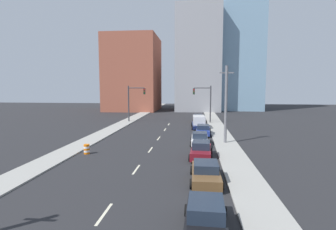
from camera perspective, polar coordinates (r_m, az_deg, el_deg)
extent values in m
cube|color=#9E9B93|center=(54.09, -7.72, -0.81)|extent=(2.67, 97.99, 0.12)
cube|color=#9E9B93|center=(52.68, 9.79, -1.03)|extent=(2.67, 97.99, 0.12)
cube|color=beige|center=(14.81, -13.70, -20.16)|extent=(0.16, 2.40, 0.01)
cube|color=beige|center=(21.38, -6.92, -11.68)|extent=(0.16, 2.40, 0.01)
cube|color=beige|center=(27.61, -3.85, -7.56)|extent=(0.16, 2.40, 0.01)
cube|color=beige|center=(33.56, -2.05, -5.09)|extent=(0.16, 2.40, 0.01)
cube|color=beige|center=(40.33, -0.67, -3.19)|extent=(0.16, 2.40, 0.01)
cube|color=beige|center=(46.05, 0.17, -2.03)|extent=(0.16, 2.40, 0.01)
cube|color=#9E513D|center=(75.79, -7.55, 8.89)|extent=(14.00, 16.00, 20.55)
cube|color=#99999E|center=(77.97, 6.53, 11.53)|extent=(12.00, 20.00, 27.89)
cube|color=#7A9EB7|center=(83.62, 14.61, 15.41)|extent=(13.00, 20.00, 40.63)
cylinder|color=#38383D|center=(49.49, -8.57, 2.40)|extent=(0.24, 0.24, 6.76)
cylinder|color=#38383D|center=(49.04, -6.91, 5.87)|extent=(3.01, 0.16, 0.16)
cube|color=black|center=(48.73, -5.17, 5.15)|extent=(0.34, 0.32, 1.10)
cylinder|color=red|center=(48.56, -5.21, 5.55)|extent=(0.22, 0.04, 0.22)
cylinder|color=#593F0C|center=(48.56, -5.21, 5.15)|extent=(0.22, 0.04, 0.22)
cylinder|color=#0C3F14|center=(48.57, -5.20, 4.75)|extent=(0.22, 0.04, 0.22)
cylinder|color=#38383D|center=(47.99, 9.23, 2.27)|extent=(0.24, 0.24, 6.76)
cylinder|color=#38383D|center=(47.82, 7.48, 5.86)|extent=(3.01, 0.16, 0.16)
cube|color=black|center=(47.82, 5.66, 5.13)|extent=(0.34, 0.32, 1.10)
cylinder|color=red|center=(47.64, 5.66, 5.53)|extent=(0.22, 0.04, 0.22)
cylinder|color=#593F0C|center=(47.65, 5.65, 5.12)|extent=(0.22, 0.04, 0.22)
cylinder|color=#0C3F14|center=(47.65, 5.65, 4.72)|extent=(0.22, 0.04, 0.22)
cylinder|color=slate|center=(30.70, 12.50, 2.12)|extent=(0.32, 0.32, 8.93)
cube|color=slate|center=(30.68, 12.66, 8.96)|extent=(1.60, 0.14, 0.14)
cylinder|color=orange|center=(27.09, -17.26, -7.89)|extent=(0.56, 0.56, 0.19)
cylinder|color=white|center=(27.05, -17.27, -7.50)|extent=(0.56, 0.56, 0.19)
cylinder|color=orange|center=(27.01, -17.28, -7.10)|extent=(0.56, 0.56, 0.19)
cylinder|color=white|center=(26.96, -17.30, -6.71)|extent=(0.56, 0.56, 0.19)
cylinder|color=orange|center=(26.92, -17.31, -6.32)|extent=(0.56, 0.56, 0.19)
cube|color=black|center=(12.74, 8.20, -22.04)|extent=(1.94, 4.69, 0.71)
cube|color=#1E2838|center=(12.44, 8.25, -19.32)|extent=(1.64, 2.13, 0.63)
cylinder|color=black|center=(14.14, 4.13, -19.99)|extent=(0.24, 0.61, 0.60)
cylinder|color=black|center=(14.16, 12.16, -20.07)|extent=(0.24, 0.61, 0.60)
cube|color=brown|center=(18.76, 8.20, -12.71)|extent=(1.90, 4.57, 0.61)
cube|color=#1E2838|center=(18.58, 8.23, -10.98)|extent=(1.66, 2.06, 0.57)
cylinder|color=black|center=(20.13, 5.20, -11.84)|extent=(0.22, 0.65, 0.65)
cylinder|color=black|center=(20.22, 10.83, -11.85)|extent=(0.22, 0.65, 0.65)
cylinder|color=black|center=(17.46, 5.11, -14.69)|extent=(0.22, 0.65, 0.65)
cylinder|color=black|center=(17.56, 11.68, -14.68)|extent=(0.22, 0.65, 0.65)
cube|color=maroon|center=(24.64, 7.22, -7.99)|extent=(2.04, 4.60, 0.72)
cube|color=#1E2838|center=(24.48, 7.24, -6.44)|extent=(1.69, 2.11, 0.65)
cylinder|color=black|center=(26.09, 5.28, -7.66)|extent=(0.26, 0.66, 0.64)
cylinder|color=black|center=(26.03, 9.38, -7.75)|extent=(0.26, 0.66, 0.64)
cylinder|color=black|center=(23.39, 4.79, -9.27)|extent=(0.26, 0.66, 0.64)
cylinder|color=black|center=(23.33, 9.38, -9.38)|extent=(0.26, 0.66, 0.64)
cube|color=silver|center=(30.25, 6.91, -5.44)|extent=(1.90, 4.55, 0.63)
cube|color=#1E2838|center=(30.13, 6.92, -4.31)|extent=(1.65, 2.06, 0.58)
cylinder|color=black|center=(31.67, 5.16, -5.23)|extent=(0.23, 0.62, 0.62)
cylinder|color=black|center=(31.68, 8.63, -5.27)|extent=(0.23, 0.62, 0.62)
cylinder|color=black|center=(28.92, 5.01, -6.32)|extent=(0.23, 0.62, 0.62)
cylinder|color=black|center=(28.93, 8.82, -6.36)|extent=(0.23, 0.62, 0.62)
cube|color=navy|center=(36.25, 7.65, -3.52)|extent=(1.99, 4.58, 0.61)
cube|color=#1E2838|center=(36.15, 7.66, -2.59)|extent=(1.67, 2.09, 0.58)
cylinder|color=black|center=(37.67, 6.25, -3.38)|extent=(0.25, 0.68, 0.68)
cylinder|color=black|center=(37.65, 9.10, -3.42)|extent=(0.25, 0.68, 0.68)
cylinder|color=black|center=(34.92, 6.08, -4.13)|extent=(0.25, 0.68, 0.68)
cylinder|color=black|center=(34.90, 9.16, -4.17)|extent=(0.25, 0.68, 0.68)
cube|color=#141E47|center=(42.08, 6.71, -2.25)|extent=(2.28, 5.88, 0.51)
cube|color=silver|center=(41.67, 6.74, -1.09)|extent=(1.95, 3.66, 1.28)
cylinder|color=black|center=(43.83, 5.20, -2.04)|extent=(0.24, 0.67, 0.66)
cylinder|color=black|center=(43.94, 7.98, -2.05)|extent=(0.24, 0.67, 0.66)
cylinder|color=black|center=(40.28, 5.32, -2.76)|extent=(0.24, 0.67, 0.66)
cylinder|color=black|center=(40.39, 8.35, -2.77)|extent=(0.24, 0.67, 0.66)
cube|color=orange|center=(49.23, 6.59, -0.94)|extent=(1.84, 4.58, 0.65)
cube|color=#1E2838|center=(49.15, 6.60, -0.21)|extent=(1.58, 2.08, 0.61)
cylinder|color=black|center=(50.66, 5.59, -0.93)|extent=(0.24, 0.69, 0.68)
cylinder|color=black|center=(50.64, 7.63, -0.96)|extent=(0.24, 0.69, 0.68)
cylinder|color=black|center=(47.87, 5.49, -1.34)|extent=(0.24, 0.69, 0.68)
cylinder|color=black|center=(47.85, 7.64, -1.37)|extent=(0.24, 0.69, 0.68)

